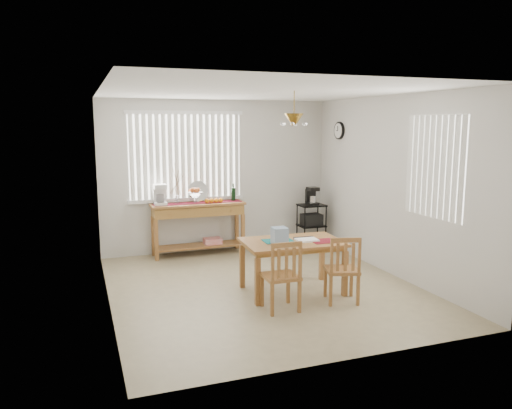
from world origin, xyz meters
name	(u,v)px	position (x,y,z in m)	size (l,w,h in m)	color
ground	(263,288)	(0.00, 0.00, -0.01)	(4.00, 4.50, 0.01)	tan
room_shell	(263,163)	(0.00, 0.02, 1.69)	(4.20, 4.70, 2.70)	silver
sideboard	(199,216)	(-0.40, 2.01, 0.66)	(1.57, 0.44, 0.88)	#9A6634
sideboard_items	(183,196)	(-0.65, 2.02, 1.02)	(1.49, 0.37, 0.68)	maroon
wire_cart	(311,221)	(1.63, 1.86, 0.46)	(0.45, 0.36, 0.77)	black
cart_items	(312,196)	(1.63, 1.87, 0.92)	(0.18, 0.22, 0.32)	black
dining_table	(292,247)	(0.30, -0.29, 0.61)	(1.32, 0.89, 0.69)	#9A6634
table_items	(287,237)	(0.17, -0.39, 0.77)	(0.98, 0.51, 0.22)	#13696B
chair_left	(282,276)	(-0.09, -0.88, 0.42)	(0.40, 0.40, 0.86)	#9A6634
chair_right	(342,270)	(0.72, -0.87, 0.42)	(0.49, 0.49, 0.85)	#9A6634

